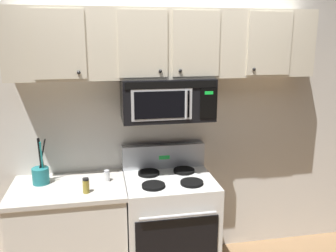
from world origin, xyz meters
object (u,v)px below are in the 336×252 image
object	(u,v)px
salt_shaker	(107,176)
spice_jar	(86,186)
over_range_microwave	(167,99)
utensil_crock_teal	(41,174)
stove_range	(169,224)

from	to	relation	value
salt_shaker	spice_jar	distance (m)	0.26
salt_shaker	over_range_microwave	bearing A→B (deg)	7.05
utensil_crock_teal	spice_jar	bearing A→B (deg)	-34.83
over_range_microwave	spice_jar	world-z (taller)	over_range_microwave
over_range_microwave	utensil_crock_teal	bearing A→B (deg)	-179.25
spice_jar	salt_shaker	bearing A→B (deg)	51.47
over_range_microwave	spice_jar	size ratio (longest dim) A/B	6.30
stove_range	salt_shaker	xyz separation A→B (m)	(-0.53, 0.05, 0.48)
spice_jar	stove_range	bearing A→B (deg)	12.67
over_range_microwave	salt_shaker	size ratio (longest dim) A/B	7.89
stove_range	spice_jar	world-z (taller)	stove_range
utensil_crock_teal	salt_shaker	xyz separation A→B (m)	(0.53, -0.05, -0.04)
over_range_microwave	spice_jar	distance (m)	0.96
over_range_microwave	spice_jar	bearing A→B (deg)	-158.50
stove_range	salt_shaker	distance (m)	0.71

